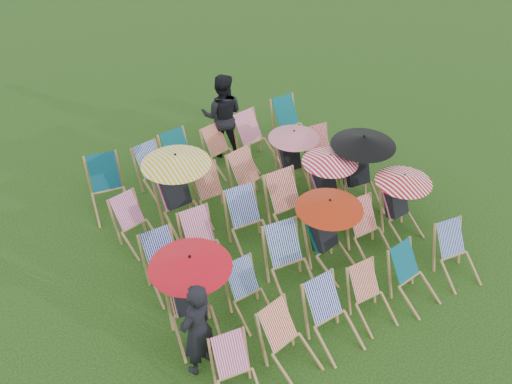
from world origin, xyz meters
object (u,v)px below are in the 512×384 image
deckchair_29 (292,124)px  person_rear (222,115)px  deckchair_5 (458,255)px  person_left (197,329)px  deckchair_0 (237,375)px

deckchair_29 → person_rear: size_ratio=0.53×
deckchair_29 → deckchair_5: bearing=-90.7°
person_left → person_rear: size_ratio=0.87×
deckchair_5 → person_left: person_left is taller
person_left → deckchair_29: bearing=-160.6°
deckchair_5 → person_left: (-4.34, 0.65, 0.36)m
person_left → deckchair_5: bearing=148.4°
person_left → person_rear: bearing=-146.4°
deckchair_0 → person_left: bearing=116.8°
person_rear → deckchair_5: bearing=139.9°
deckchair_0 → deckchair_5: 4.13m
person_left → person_rear: person_rear is taller
deckchair_0 → person_left: person_left is taller
person_rear → deckchair_0: bearing=96.8°
deckchair_29 → person_rear: bearing=162.0°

